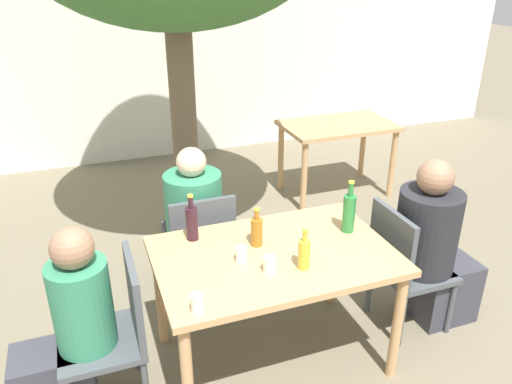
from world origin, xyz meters
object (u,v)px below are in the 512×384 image
Objects in this scene: person_seated_0 at (69,338)px; drinking_glass_0 at (197,304)px; dining_table_back at (338,134)px; green_bottle_1 at (349,212)px; drinking_glass_2 at (241,254)px; drinking_glass_1 at (270,264)px; wine_bottle_3 at (192,222)px; patio_chair_1 at (403,263)px; patio_chair_0 at (116,327)px; dining_table_front at (274,266)px; person_seated_2 at (193,226)px; amber_bottle_0 at (257,231)px; patio_chair_2 at (201,245)px; oil_cruet_2 at (304,253)px; person_seated_1 at (433,250)px.

drinking_glass_0 is (0.61, -0.36, 0.32)m from person_seated_0.
green_bottle_1 reaches higher than dining_table_back.
dining_table_back is at bearing 50.11° from drinking_glass_2.
wine_bottle_3 is at bearing 122.36° from drinking_glass_1.
drinking_glass_1 is (0.30, -0.48, -0.07)m from wine_bottle_3.
patio_chair_1 is 1.52m from drinking_glass_0.
patio_chair_0 reaches higher than drinking_glass_0.
drinking_glass_1 is at bearing 81.01° from person_seated_0.
wine_bottle_3 reaches higher than drinking_glass_0.
patio_chair_1 is 1.15m from drinking_glass_2.
wine_bottle_3 is (-0.40, 0.31, 0.20)m from dining_table_front.
person_seated_2 is at bearing 133.70° from green_bottle_1.
person_seated_2 is at bearing 99.33° from drinking_glass_1.
drinking_glass_0 is at bearing -134.58° from amber_bottle_0.
wine_bottle_3 is 2.98× the size of drinking_glass_0.
patio_chair_2 is at bearing 95.63° from drinking_glass_2.
dining_table_back is at bearing -17.12° from patio_chair_1.
person_seated_0 is 12.57× the size of drinking_glass_1.
drinking_glass_2 is (-1.11, -0.02, 0.31)m from patio_chair_1.
dining_table_front is 1.53× the size of patio_chair_2.
dining_table_front is at bearing -171.16° from green_bottle_1.
person_seated_2 reaches higher than amber_bottle_0.
wine_bottle_3 is at bearing 70.59° from patio_chair_2.
dining_table_front is 4.65× the size of wine_bottle_3.
wine_bottle_3 is at bearing 120.75° from drinking_glass_2.
patio_chair_2 is 1.01m from oil_cruet_2.
oil_cruet_2 is at bearing 15.06° from drinking_glass_0.
dining_table_back is 2.78m from drinking_glass_1.
wine_bottle_3 is at bearing 78.35° from drinking_glass_0.
drinking_glass_2 is at bearing 95.63° from patio_chair_2.
person_seated_2 is (-0.27, 0.90, -0.15)m from dining_table_front.
patio_chair_0 is 2.04m from person_seated_1.
person_seated_2 reaches higher than drinking_glass_1.
amber_bottle_0 is at bearing 116.30° from oil_cruet_2.
patio_chair_0 is 0.92m from amber_bottle_0.
person_seated_1 reaches higher than drinking_glass_2.
green_bottle_1 is 0.94m from wine_bottle_3.
amber_bottle_0 is (-1.61, -1.95, 0.21)m from dining_table_back.
green_bottle_1 is at bearing 8.84° from dining_table_front.
patio_chair_0 is at bearing 90.00° from patio_chair_1.
drinking_glass_2 is at bearing 46.06° from drinking_glass_0.
wine_bottle_3 reaches higher than amber_bottle_0.
patio_chair_0 is at bearing 90.00° from person_seated_1.
amber_bottle_0 reaches higher than oil_cruet_2.
drinking_glass_1 is (-0.18, 0.03, -0.05)m from oil_cruet_2.
patio_chair_1 is 0.91m from oil_cruet_2.
patio_chair_2 is 2.65× the size of green_bottle_1.
drinking_glass_0 reaches higher than drinking_glass_1.
person_seated_1 is at bearing -11.55° from wine_bottle_3.
dining_table_back is 12.61× the size of drinking_glass_1.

